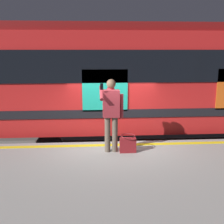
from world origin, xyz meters
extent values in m
plane|color=#4C4742|center=(0.00, 0.00, 0.00)|extent=(23.45, 23.45, 0.00)
cube|color=gray|center=(0.00, 2.30, 0.47)|extent=(12.46, 4.60, 0.94)
cube|color=yellow|center=(0.00, 0.30, 0.94)|extent=(12.21, 0.16, 0.01)
cube|color=slate|center=(0.00, -1.10, 0.08)|extent=(16.20, 0.08, 0.16)
cube|color=slate|center=(0.00, -2.53, 0.08)|extent=(16.20, 0.08, 0.16)
cube|color=red|center=(-1.73, -1.82, 2.43)|extent=(11.00, 2.71, 2.97)
cube|color=maroon|center=(-1.73, -1.82, 4.04)|extent=(10.78, 2.50, 0.24)
cube|color=black|center=(-1.73, -0.44, 2.95)|extent=(10.45, 0.03, 0.90)
cube|color=black|center=(-1.73, -0.44, 1.62)|extent=(10.45, 0.03, 0.24)
cube|color=#19A58C|center=(0.20, -0.44, 2.29)|extent=(1.27, 0.02, 1.19)
cylinder|color=black|center=(1.85, -0.73, 0.58)|extent=(0.84, 0.12, 0.84)
cylinder|color=black|center=(1.85, -2.90, 0.58)|extent=(0.84, 0.12, 0.84)
cylinder|color=brown|center=(0.01, 0.75, 1.38)|extent=(0.14, 0.14, 0.88)
cylinder|color=brown|center=(0.19, 0.75, 1.38)|extent=(0.14, 0.14, 0.88)
cube|color=maroon|center=(0.10, 0.75, 2.15)|extent=(0.40, 0.24, 0.65)
sphere|color=maroon|center=(0.10, 0.59, 2.46)|extent=(0.20, 0.20, 0.20)
sphere|color=#997051|center=(0.10, 0.75, 2.63)|extent=(0.22, 0.22, 0.22)
cylinder|color=maroon|center=(-0.15, 0.75, 2.08)|extent=(0.09, 0.09, 0.59)
cylinder|color=maroon|center=(0.33, 0.83, 2.43)|extent=(0.09, 0.42, 0.33)
cube|color=black|center=(0.33, 0.93, 2.59)|extent=(0.07, 0.02, 0.15)
cube|color=maroon|center=(-0.30, 0.83, 1.12)|extent=(0.40, 0.17, 0.36)
torus|color=maroon|center=(-0.30, 0.83, 1.36)|extent=(0.36, 0.36, 0.02)
camera|label=1|loc=(0.53, 7.29, 3.44)|focal=44.76mm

